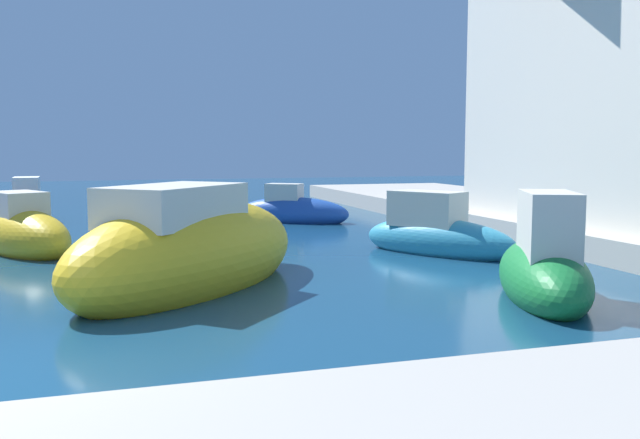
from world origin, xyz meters
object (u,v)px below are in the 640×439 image
at_px(moored_boat_6, 190,252).
at_px(moored_boat_9, 544,269).
at_px(moored_boat_3, 292,211).
at_px(moored_boat_4, 436,235).
at_px(moored_boat_5, 28,209).
at_px(moored_boat_8, 24,234).

xyz_separation_m(moored_boat_6, moored_boat_9, (4.68, -2.25, -0.13)).
relative_size(moored_boat_6, moored_boat_9, 1.48).
relative_size(moored_boat_3, moored_boat_4, 0.96).
relative_size(moored_boat_3, moored_boat_5, 1.00).
bearing_deg(moored_boat_8, moored_boat_5, 157.48).
bearing_deg(moored_boat_3, moored_boat_5, -163.41).
relative_size(moored_boat_4, moored_boat_5, 1.04).
height_order(moored_boat_5, moored_boat_8, moored_boat_5).
height_order(moored_boat_4, moored_boat_8, moored_boat_4).
distance_m(moored_boat_3, moored_boat_5, 7.63).
distance_m(moored_boat_5, moored_boat_6, 11.43).
xyz_separation_m(moored_boat_5, moored_boat_6, (3.35, -10.93, 0.19)).
relative_size(moored_boat_3, moored_boat_6, 0.64).
bearing_deg(moored_boat_8, moored_boat_9, 20.21).
relative_size(moored_boat_4, moored_boat_6, 0.67).
bearing_deg(moored_boat_5, moored_boat_4, -139.14).
height_order(moored_boat_4, moored_boat_6, moored_boat_6).
xyz_separation_m(moored_boat_3, moored_boat_4, (1.24, -6.54, 0.07)).
bearing_deg(moored_boat_6, moored_boat_4, -27.04).
relative_size(moored_boat_3, moored_boat_8, 0.94).
xyz_separation_m(moored_boat_3, moored_boat_6, (-3.89, -8.52, 0.24)).
bearing_deg(moored_boat_8, moored_boat_3, 92.91).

